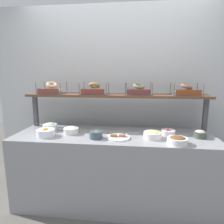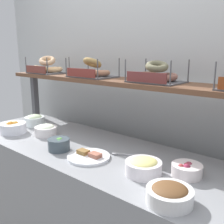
{
  "view_description": "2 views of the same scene",
  "coord_description": "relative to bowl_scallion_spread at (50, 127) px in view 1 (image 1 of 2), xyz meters",
  "views": [
    {
      "loc": [
        0.23,
        -2.13,
        1.53
      ],
      "look_at": [
        -0.03,
        0.05,
        1.1
      ],
      "focal_mm": 31.6,
      "sensor_mm": 36.0,
      "label": 1
    },
    {
      "loc": [
        1.09,
        -1.14,
        1.47
      ],
      "look_at": [
        0.07,
        0.08,
        1.09
      ],
      "focal_mm": 41.6,
      "sensor_mm": 36.0,
      "label": 2
    }
  ],
  "objects": [
    {
      "name": "bagel_basket_cinnamon_raisin",
      "position": [
        1.6,
        0.19,
        0.43
      ],
      "size": [
        0.33,
        0.24,
        0.14
      ],
      "color": "#4C4C51",
      "rests_on": "upper_shelf"
    },
    {
      "name": "deli_counter",
      "position": [
        0.79,
        -0.07,
        -0.47
      ],
      "size": [
        2.24,
        0.7,
        0.85
      ],
      "primitive_type": "cube",
      "color": "gray",
      "rests_on": "ground_plane"
    },
    {
      "name": "serving_spoon_near_plate",
      "position": [
        0.97,
        -0.04,
        -0.04
      ],
      "size": [
        0.17,
        0.1,
        0.01
      ],
      "color": "#B7B7BC",
      "rests_on": "deli_counter"
    },
    {
      "name": "bowl_veggie_mix",
      "position": [
        0.61,
        -0.23,
        -0.01
      ],
      "size": [
        0.14,
        0.14,
        0.08
      ],
      "color": "#3F4D56",
      "rests_on": "deli_counter"
    },
    {
      "name": "bowl_fruit_salad",
      "position": [
        0.05,
        -0.22,
        -0.0
      ],
      "size": [
        0.19,
        0.19,
        0.09
      ],
      "color": "white",
      "rests_on": "deli_counter"
    },
    {
      "name": "shelf_riser_left",
      "position": [
        -0.28,
        0.2,
        0.15
      ],
      "size": [
        0.05,
        0.05,
        0.4
      ],
      "primitive_type": "cube",
      "color": "#4C4C51",
      "rests_on": "deli_counter"
    },
    {
      "name": "bagel_basket_everything",
      "position": [
        0.52,
        0.18,
        0.43
      ],
      "size": [
        0.33,
        0.26,
        0.15
      ],
      "color": "#4C4C51",
      "rests_on": "upper_shelf"
    },
    {
      "name": "serving_plate_white",
      "position": [
        0.84,
        -0.2,
        -0.04
      ],
      "size": [
        0.26,
        0.26,
        0.04
      ],
      "color": "white",
      "rests_on": "deli_counter"
    },
    {
      "name": "shelf_riser_right",
      "position": [
        1.85,
        0.2,
        0.15
      ],
      "size": [
        0.05,
        0.05,
        0.4
      ],
      "primitive_type": "cube",
      "color": "#4C4C51",
      "rests_on": "deli_counter"
    },
    {
      "name": "bagel_basket_plain",
      "position": [
        -0.03,
        0.18,
        0.43
      ],
      "size": [
        0.31,
        0.26,
        0.16
      ],
      "color": "#4C4C51",
      "rests_on": "upper_shelf"
    },
    {
      "name": "bowl_chocolate_spread",
      "position": [
        1.44,
        -0.31,
        -0.01
      ],
      "size": [
        0.2,
        0.2,
        0.08
      ],
      "color": "white",
      "rests_on": "deli_counter"
    },
    {
      "name": "bowl_cream_cheese",
      "position": [
        0.3,
        -0.1,
        -0.01
      ],
      "size": [
        0.17,
        0.17,
        0.09
      ],
      "color": "white",
      "rests_on": "deli_counter"
    },
    {
      "name": "bagel_basket_poppy",
      "position": [
        1.05,
        0.19,
        0.43
      ],
      "size": [
        0.32,
        0.24,
        0.14
      ],
      "color": "#4C4C51",
      "rests_on": "upper_shelf"
    },
    {
      "name": "bowl_scallion_spread",
      "position": [
        0.0,
        0.0,
        0.0
      ],
      "size": [
        0.17,
        0.17,
        0.1
      ],
      "color": "white",
      "rests_on": "deli_counter"
    },
    {
      "name": "bowl_tuna_salad",
      "position": [
        1.72,
        -0.08,
        -0.01
      ],
      "size": [
        0.13,
        0.13,
        0.09
      ],
      "color": "#40483F",
      "rests_on": "deli_counter"
    },
    {
      "name": "ground_plane",
      "position": [
        0.79,
        -0.07,
        -0.9
      ],
      "size": [
        8.0,
        8.0,
        0.0
      ],
      "primitive_type": "plane",
      "color": "#595651"
    },
    {
      "name": "bowl_beet_salad",
      "position": [
        1.39,
        -0.04,
        -0.01
      ],
      "size": [
        0.16,
        0.16,
        0.07
      ],
      "color": "white",
      "rests_on": "deli_counter"
    },
    {
      "name": "back_wall",
      "position": [
        0.79,
        0.48,
        0.3
      ],
      "size": [
        3.44,
        0.06,
        2.4
      ],
      "primitive_type": "cube",
      "color": "#B8BCBE",
      "rests_on": "ground_plane"
    },
    {
      "name": "bowl_egg_salad",
      "position": [
        1.21,
        -0.16,
        -0.0
      ],
      "size": [
        0.19,
        0.19,
        0.09
      ],
      "color": "white",
      "rests_on": "deli_counter"
    },
    {
      "name": "upper_shelf",
      "position": [
        0.79,
        0.2,
        0.37
      ],
      "size": [
        2.2,
        0.32,
        0.03
      ],
      "primitive_type": "cube",
      "color": "brown",
      "rests_on": "shelf_riser_left"
    }
  ]
}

